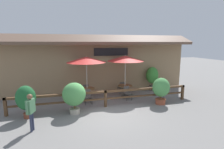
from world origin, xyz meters
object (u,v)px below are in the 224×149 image
Objects in this scene: dining_table_middle at (125,87)px; potted_plant_entrance_palm at (161,89)px; chair_near_streetside at (88,96)px; chair_middle_streetside at (127,92)px; chair_near_wallside at (86,89)px; chair_middle_wallside at (122,87)px; potted_plant_tall_tropical at (26,98)px; dining_table_near at (87,91)px; patio_umbrella_middle at (125,58)px; patio_umbrella_near at (86,60)px; pedestrian at (31,108)px; potted_plant_broad_leaf at (74,95)px; potted_plant_corner_fern at (152,76)px.

potted_plant_entrance_palm is at bearing -53.01° from dining_table_middle.
chair_middle_streetside is at bearing -1.80° from chair_near_streetside.
potted_plant_entrance_palm reaches higher than dining_table_middle.
chair_near_wallside is (0.04, 1.51, 0.00)m from chair_near_streetside.
potted_plant_tall_tropical is at bearing 19.31° from chair_middle_wallside.
chair_middle_streetside is 0.54× the size of potted_plant_entrance_palm.
dining_table_near is 2.62m from dining_table_middle.
patio_umbrella_middle is at bearing 126.99° from potted_plant_entrance_palm.
chair_near_wallside is 0.53× the size of potted_plant_tall_tropical.
patio_umbrella_middle is 3.29× the size of chair_middle_streetside.
dining_table_near is 2.61m from chair_middle_streetside.
patio_umbrella_near reaches higher than potted_plant_tall_tropical.
chair_middle_streetside is (-0.09, -0.73, -2.13)m from patio_umbrella_middle.
patio_umbrella_middle reaches higher than chair_near_streetside.
dining_table_middle is (2.63, -0.64, 0.12)m from chair_near_wallside.
patio_umbrella_middle is at bearing 20.78° from potted_plant_tall_tropical.
chair_middle_wallside is at bearing 90.09° from patio_umbrella_middle.
chair_middle_wallside is 0.54× the size of potted_plant_entrance_palm.
chair_near_streetside is at bearing 23.49° from chair_middle_wallside.
pedestrian is (-2.72, -4.29, 0.55)m from chair_near_wallside.
potted_plant_entrance_palm reaches higher than chair_middle_wallside.
patio_umbrella_middle reaches higher than dining_table_middle.
potted_plant_tall_tropical is at bearing -146.87° from patio_umbrella_near.
potted_plant_entrance_palm is at bearing 111.64° from chair_middle_wallside.
potted_plant_tall_tropical is (-5.73, -1.48, 0.52)m from chair_middle_streetside.
patio_umbrella_middle reaches higher than chair_middle_streetside.
potted_plant_broad_leaf is at bearing 32.56° from chair_middle_wallside.
patio_umbrella_near is 4.74m from pedestrian.
chair_near_streetside is at bearing -94.46° from patio_umbrella_near.
pedestrian is at bearing 58.91° from chair_near_wallside.
patio_umbrella_near reaches higher than chair_near_wallside.
chair_middle_wallside is at bearing 17.97° from dining_table_near.
chair_near_streetside is at bearing -161.87° from dining_table_middle.
potted_plant_corner_fern reaches higher than dining_table_middle.
chair_middle_streetside is at bearing 153.03° from chair_near_wallside.
chair_near_wallside is 0.88× the size of dining_table_middle.
pedestrian is at bearing -72.12° from potted_plant_tall_tropical.
potted_plant_broad_leaf reaches higher than dining_table_middle.
dining_table_near is 4.48m from pedestrian.
potted_plant_broad_leaf reaches higher than dining_table_near.
potted_plant_corner_fern is at bearing -176.64° from chair_near_wallside.
patio_umbrella_near is 2.01m from dining_table_near.
chair_near_streetside is 1.52m from chair_near_wallside.
chair_near_wallside is at bearing -177.90° from potted_plant_corner_fern.
patio_umbrella_middle is 6.67m from pedestrian.
chair_near_streetside is at bearing -161.74° from potted_plant_corner_fern.
chair_near_streetside is 0.88× the size of dining_table_middle.
chair_middle_wallside is (2.63, 0.09, 0.00)m from chair_near_wallside.
patio_umbrella_middle is (2.68, 0.88, 2.13)m from chair_near_streetside.
potted_plant_broad_leaf is 2.30m from pedestrian.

